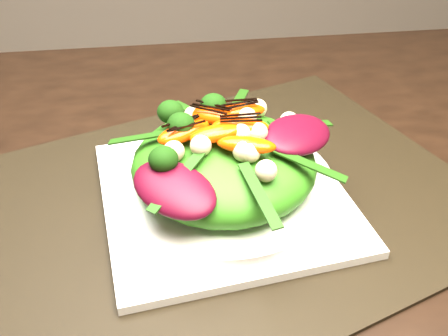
{
  "coord_description": "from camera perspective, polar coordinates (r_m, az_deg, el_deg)",
  "views": [
    {
      "loc": [
        -0.3,
        -0.45,
        1.12
      ],
      "look_at": [
        -0.24,
        -0.0,
        0.8
      ],
      "focal_mm": 42.0,
      "sensor_mm": 36.0,
      "label": 1
    }
  ],
  "objects": [
    {
      "name": "lettuce_mound",
      "position": [
        0.55,
        0.0,
        0.51
      ],
      "size": [
        0.22,
        0.22,
        0.07
      ],
      "primitive_type": "ellipsoid",
      "rotation": [
        0.0,
        0.0,
        0.12
      ],
      "color": "#347716",
      "rests_on": "salad_bowl"
    },
    {
      "name": "broccoli_floret",
      "position": [
        0.54,
        -5.22,
        5.67
      ],
      "size": [
        0.05,
        0.05,
        0.04
      ],
      "primitive_type": "sphere",
      "rotation": [
        0.0,
        0.0,
        -0.21
      ],
      "color": "black",
      "rests_on": "lettuce_mound"
    },
    {
      "name": "salad_bowl",
      "position": [
        0.57,
        0.0,
        -1.94
      ],
      "size": [
        0.29,
        0.29,
        0.02
      ],
      "primitive_type": "cylinder",
      "rotation": [
        0.0,
        0.0,
        -0.26
      ],
      "color": "white",
      "rests_on": "plate_base"
    },
    {
      "name": "orange_segment",
      "position": [
        0.55,
        -1.47,
        5.48
      ],
      "size": [
        0.06,
        0.03,
        0.02
      ],
      "primitive_type": "ellipsoid",
      "rotation": [
        0.0,
        0.0,
        -0.11
      ],
      "color": "#FF3C04",
      "rests_on": "lettuce_mound"
    },
    {
      "name": "plate_base",
      "position": [
        0.58,
        0.0,
        -3.02
      ],
      "size": [
        0.29,
        0.29,
        0.01
      ],
      "primitive_type": "cube",
      "rotation": [
        0.0,
        0.0,
        0.13
      ],
      "color": "white",
      "rests_on": "placemat"
    },
    {
      "name": "placemat",
      "position": [
        0.58,
        0.0,
        -3.57
      ],
      "size": [
        0.65,
        0.57,
        0.0
      ],
      "primitive_type": "cube",
      "rotation": [
        0.0,
        0.0,
        0.35
      ],
      "color": "black",
      "rests_on": "dining_table"
    },
    {
      "name": "dining_table",
      "position": [
        0.66,
        20.6,
        -2.91
      ],
      "size": [
        1.6,
        0.9,
        0.75
      ],
      "primitive_type": "cube",
      "color": "black",
      "rests_on": "floor"
    },
    {
      "name": "radicchio_leaf",
      "position": [
        0.54,
        8.02,
        3.65
      ],
      "size": [
        0.11,
        0.1,
        0.02
      ],
      "primitive_type": "ellipsoid",
      "rotation": [
        0.0,
        0.0,
        0.7
      ],
      "color": "#3E0614",
      "rests_on": "lettuce_mound"
    },
    {
      "name": "macadamia_nut",
      "position": [
        0.49,
        4.58,
        1.21
      ],
      "size": [
        0.03,
        0.03,
        0.02
      ],
      "primitive_type": "sphere",
      "rotation": [
        0.0,
        0.0,
        -0.38
      ],
      "color": "#F2EAAA",
      "rests_on": "lettuce_mound"
    },
    {
      "name": "balsamic_drizzle",
      "position": [
        0.55,
        -1.49,
        6.23
      ],
      "size": [
        0.05,
        0.01,
        0.0
      ],
      "primitive_type": "cube",
      "rotation": [
        0.0,
        0.0,
        -0.11
      ],
      "color": "black",
      "rests_on": "orange_segment"
    }
  ]
}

